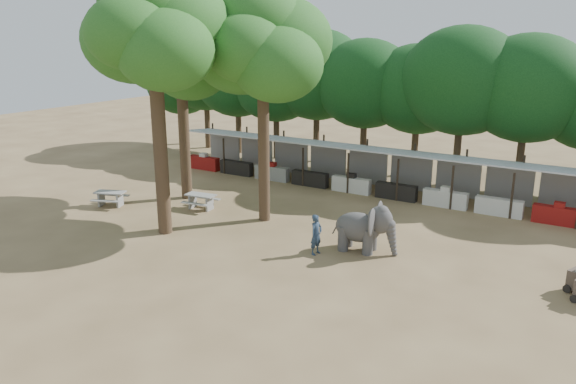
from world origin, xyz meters
The scene contains 10 objects.
ground centered at (0.00, 0.00, 0.00)m, with size 100.00×100.00×0.00m, color brown.
vendor_stalls centered at (0.00, 13.84, 1.18)m, with size 28.00×2.99×2.80m.
yard_tree_left centered at (-9.13, 7.19, 8.20)m, with size 7.10×6.90×11.02m.
yard_tree_center centered at (-6.13, 2.19, 9.21)m, with size 7.10×6.90×12.04m.
yard_tree_back centered at (-3.13, 6.19, 8.54)m, with size 7.10×6.90×11.36m.
backdrop_trees centered at (0.00, 19.00, 5.51)m, with size 46.46×5.95×8.33m.
elephant centered at (3.07, 4.72, 1.08)m, with size 2.87×2.17×2.16m.
handler centered at (1.41, 3.34, 0.88)m, with size 0.63×0.42×1.76m, color #26384C.
picnic_table_near centered at (-11.49, 3.59, 0.53)m, with size 2.05×1.95×0.81m.
picnic_table_far centered at (-6.91, 5.74, 0.53)m, with size 1.79×1.65×0.81m.
Camera 1 is at (12.02, -16.46, 9.16)m, focal length 35.00 mm.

